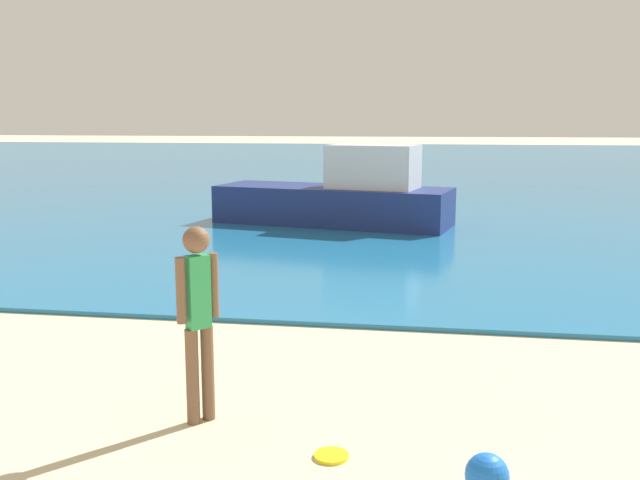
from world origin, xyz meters
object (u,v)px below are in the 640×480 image
frisbee (331,456)px  beach_ball (487,475)px  boat_near (341,197)px  person_standing (198,313)px

frisbee → beach_ball: 1.13m
beach_ball → frisbee: bearing=161.3°
boat_near → beach_ball: bearing=114.1°
frisbee → beach_ball: beach_ball is taller
person_standing → boat_near: size_ratio=0.29×
boat_near → frisbee: bearing=109.1°
frisbee → beach_ball: bearing=-18.7°
person_standing → frisbee: 1.50m
boat_near → beach_ball: 11.54m
frisbee → beach_ball: (1.06, -0.36, 0.13)m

